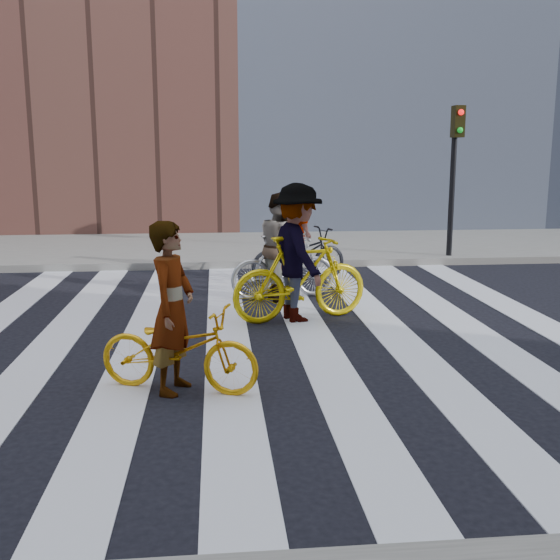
{
  "coord_description": "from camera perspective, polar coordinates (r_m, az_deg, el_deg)",
  "views": [
    {
      "loc": [
        -0.68,
        -8.34,
        2.38
      ],
      "look_at": [
        0.17,
        0.3,
        0.67
      ],
      "focal_mm": 42.0,
      "sensor_mm": 36.0,
      "label": 1
    }
  ],
  "objects": [
    {
      "name": "bike_yellow_right",
      "position": [
        9.3,
        1.81,
        0.15
      ],
      "size": [
        2.12,
        1.12,
        1.22
      ],
      "primitive_type": "imported",
      "rotation": [
        0.0,
        0.0,
        1.85
      ],
      "color": "yellow",
      "rests_on": "ground"
    },
    {
      "name": "traffic_signal",
      "position": [
        14.58,
        14.99,
        10.34
      ],
      "size": [
        0.22,
        0.42,
        3.33
      ],
      "color": "black",
      "rests_on": "ground"
    },
    {
      "name": "rider_rear",
      "position": [
        12.04,
        1.42,
        3.89
      ],
      "size": [
        0.75,
        1.1,
        1.74
      ],
      "primitive_type": "imported",
      "rotation": [
        0.0,
        0.0,
        1.93
      ],
      "color": "slate",
      "rests_on": "ground"
    },
    {
      "name": "sidewalk_far",
      "position": [
        16.02,
        -3.16,
        2.81
      ],
      "size": [
        100.0,
        5.0,
        0.15
      ],
      "primitive_type": "cube",
      "color": "gray",
      "rests_on": "ground"
    },
    {
      "name": "rider_right",
      "position": [
        9.23,
        1.52,
        2.38
      ],
      "size": [
        1.05,
        1.42,
        1.96
      ],
      "primitive_type": "imported",
      "rotation": [
        0.0,
        0.0,
        1.85
      ],
      "color": "slate",
      "rests_on": "ground"
    },
    {
      "name": "bike_silver_mid",
      "position": [
        10.7,
        0.33,
        1.16
      ],
      "size": [
        1.83,
        0.82,
        1.06
      ],
      "primitive_type": "imported",
      "rotation": [
        0.0,
        0.0,
        1.76
      ],
      "color": "#A3A6AD",
      "rests_on": "ground"
    },
    {
      "name": "rider_left",
      "position": [
        6.56,
        -9.36,
        -2.4
      ],
      "size": [
        0.6,
        0.73,
        1.73
      ],
      "primitive_type": "imported",
      "rotation": [
        0.0,
        0.0,
        1.23
      ],
      "color": "slate",
      "rests_on": "ground"
    },
    {
      "name": "ground",
      "position": [
        8.7,
        -0.95,
        -4.76
      ],
      "size": [
        100.0,
        100.0,
        0.0
      ],
      "primitive_type": "plane",
      "color": "black",
      "rests_on": "ground"
    },
    {
      "name": "bike_yellow_left",
      "position": [
        6.67,
        -8.81,
        -5.95
      ],
      "size": [
        1.77,
        1.1,
        0.88
      ],
      "primitive_type": "imported",
      "rotation": [
        0.0,
        0.0,
        1.23
      ],
      "color": "#F4A90D",
      "rests_on": "ground"
    },
    {
      "name": "bike_dark_rear",
      "position": [
        12.09,
        1.65,
        2.17
      ],
      "size": [
        2.02,
        1.3,
        1.0
      ],
      "primitive_type": "imported",
      "rotation": [
        0.0,
        0.0,
        1.93
      ],
      "color": "black",
      "rests_on": "ground"
    },
    {
      "name": "zebra_crosswalk",
      "position": [
        8.7,
        -0.95,
        -4.72
      ],
      "size": [
        8.25,
        10.0,
        0.01
      ],
      "color": "silver",
      "rests_on": "ground"
    },
    {
      "name": "rider_mid",
      "position": [
        10.64,
        0.06,
        2.95
      ],
      "size": [
        0.8,
        0.95,
        1.74
      ],
      "primitive_type": "imported",
      "rotation": [
        0.0,
        0.0,
        1.76
      ],
      "color": "slate",
      "rests_on": "ground"
    }
  ]
}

